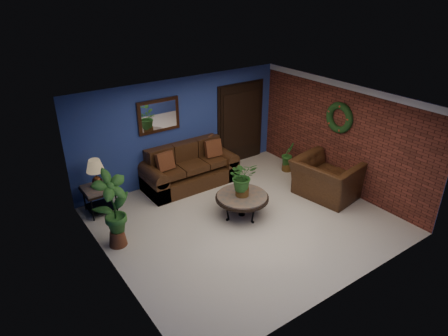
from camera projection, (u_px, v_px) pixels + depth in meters
floor at (244, 221)px, 8.28m from camera, size 5.50×5.50×0.00m
wall_back at (182, 129)px, 9.57m from camera, size 5.50×0.04×2.50m
wall_left at (109, 210)px, 6.31m from camera, size 0.04×5.00×2.50m
wall_right_brick at (340, 137)px, 9.16m from camera, size 0.04×5.00×2.50m
ceiling at (248, 104)px, 7.19m from camera, size 5.50×5.00×0.02m
crown_molding at (346, 86)px, 8.63m from camera, size 0.03×5.00×0.14m
wall_mirror at (159, 116)px, 9.03m from camera, size 1.02×0.06×0.77m
closet_door at (240, 124)px, 10.54m from camera, size 1.44×0.06×2.18m
wreath at (339, 118)px, 8.97m from camera, size 0.16×0.72×0.72m
sofa at (189, 171)px, 9.62m from camera, size 2.24×0.97×1.01m
coffee_table at (242, 198)px, 8.30m from camera, size 1.11×1.11×0.48m
end_table at (99, 193)px, 8.40m from camera, size 0.65×0.65×0.59m
table_lamp at (95, 170)px, 8.17m from camera, size 0.37×0.37×0.61m
side_chair at (215, 153)px, 9.94m from camera, size 0.54×0.54×1.05m
armchair at (327, 179)px, 9.02m from camera, size 1.39×1.54×0.89m
coffee_plant at (243, 177)px, 8.09m from camera, size 0.70×0.65×0.76m
floor_plant at (288, 157)px, 10.23m from camera, size 0.37×0.32×0.77m
tall_plant at (113, 206)px, 7.18m from camera, size 0.77×0.62×1.54m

